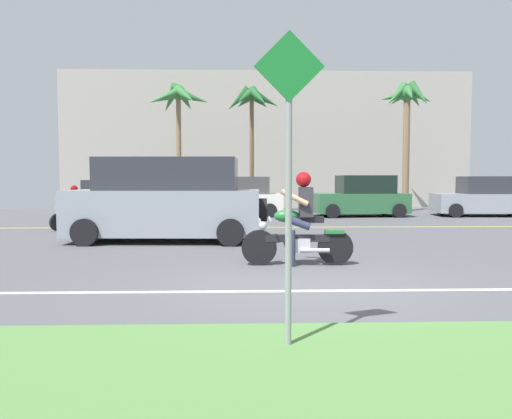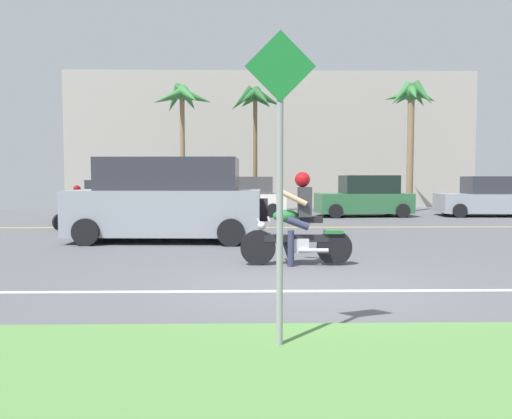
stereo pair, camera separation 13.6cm
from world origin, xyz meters
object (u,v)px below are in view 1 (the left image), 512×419
parked_car_1 (239,198)px  motorcyclist_distant (73,211)px  street_sign (289,161)px  palm_tree_2 (252,104)px  parked_car_3 (486,198)px  parked_car_2 (361,197)px  suv_nearby (167,201)px  motorcyclist (298,226)px  parked_car_0 (109,199)px  palm_tree_0 (407,105)px  palm_tree_1 (178,103)px

parked_car_1 → motorcyclist_distant: bearing=-133.9°
motorcyclist_distant → street_sign: bearing=-62.9°
palm_tree_2 → motorcyclist_distant: size_ratio=4.09×
street_sign → parked_car_3: bearing=58.2°
parked_car_2 → street_sign: (-4.54, -15.75, 0.95)m
motorcyclist_distant → street_sign: 12.36m
suv_nearby → street_sign: size_ratio=1.72×
parked_car_3 → motorcyclist_distant: bearing=-162.7°
parked_car_1 → palm_tree_2: 4.55m
motorcyclist → parked_car_0: 13.44m
parked_car_3 → palm_tree_0: 5.69m
palm_tree_0 → palm_tree_2: palm_tree_0 is taller
parked_car_0 → street_sign: (5.87, -16.21, 1.03)m
parked_car_2 → palm_tree_0: size_ratio=0.64×
motorcyclist_distant → parked_car_2: bearing=25.3°
parked_car_0 → motorcyclist_distant: parked_car_0 is taller
palm_tree_0 → street_sign: (-7.36, -18.71, -3.25)m
palm_tree_0 → motorcyclist_distant: size_ratio=4.32×
palm_tree_1 → motorcyclist: bearing=-74.8°
parked_car_2 → motorcyclist_distant: 11.22m
parked_car_2 → palm_tree_2: size_ratio=0.67×
parked_car_1 → palm_tree_0: palm_tree_0 is taller
parked_car_1 → palm_tree_0: bearing=17.1°
motorcyclist → parked_car_2: (3.93, 11.31, 0.06)m
parked_car_3 → palm_tree_2: bearing=166.3°
parked_car_0 → parked_car_1: parked_car_1 is taller
parked_car_1 → palm_tree_2: bearing=72.2°
parked_car_0 → palm_tree_0: (13.23, 2.49, 4.28)m
motorcyclist → motorcyclist_distant: bearing=133.6°
parked_car_3 → parked_car_2: bearing=179.8°
suv_nearby → palm_tree_0: size_ratio=0.81×
parked_car_2 → palm_tree_2: palm_tree_2 is taller
parked_car_3 → palm_tree_1: bearing=166.3°
parked_car_2 → parked_car_1: bearing=173.9°
palm_tree_0 → street_sign: 20.36m
parked_car_1 → parked_car_0: bearing=-179.2°
motorcyclist → motorcyclist_distant: size_ratio=1.44×
motorcyclist → palm_tree_1: 15.63m
parked_car_1 → palm_tree_2: size_ratio=0.69×
parked_car_1 → parked_car_2: (5.03, -0.53, 0.02)m
parked_car_1 → street_sign: (0.49, -16.28, 0.97)m
palm_tree_0 → palm_tree_2: bearing=-175.1°
motorcyclist → palm_tree_0: size_ratio=0.33×
suv_nearby → parked_car_0: bearing=113.5°
street_sign → motorcyclist_distant: bearing=117.1°
suv_nearby → palm_tree_1: size_ratio=0.82×
palm_tree_0 → palm_tree_1: size_ratio=1.01×
parked_car_3 → palm_tree_1: 14.12m
palm_tree_0 → palm_tree_2: (-7.28, -0.63, -0.08)m
street_sign → parked_car_1: bearing=91.7°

